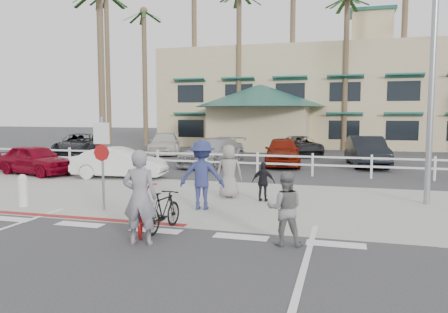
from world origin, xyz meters
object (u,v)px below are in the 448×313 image
(bike_black, at_px, (164,211))
(bike_red, at_px, (141,209))
(car_red_compact, at_px, (36,160))
(sign_post, at_px, (103,159))
(car_white_sedan, at_px, (119,163))

(bike_black, bearing_deg, bike_red, 29.46)
(bike_red, xyz_separation_m, car_red_compact, (-8.77, 7.35, 0.15))
(bike_black, bearing_deg, sign_post, -25.70)
(sign_post, height_order, bike_red, sign_post)
(bike_red, bearing_deg, sign_post, -63.46)
(bike_red, xyz_separation_m, car_white_sedan, (-4.64, 7.36, 0.13))
(bike_red, distance_m, car_red_compact, 11.44)
(bike_red, distance_m, bike_black, 0.50)
(bike_black, xyz_separation_m, car_red_compact, (-9.22, 7.15, 0.21))
(bike_black, height_order, car_white_sedan, car_white_sedan)
(bike_red, height_order, car_white_sedan, car_white_sedan)
(sign_post, bearing_deg, car_red_compact, 140.22)
(sign_post, height_order, car_red_compact, sign_post)
(bike_red, relative_size, bike_black, 1.28)
(bike_red, bearing_deg, car_white_sedan, -80.60)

